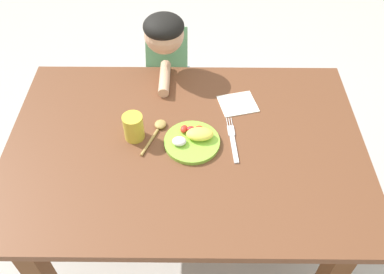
% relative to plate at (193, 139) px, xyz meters
% --- Properties ---
extents(ground_plane, '(8.00, 8.00, 0.00)m').
position_rel_plate_xyz_m(ground_plane, '(-0.03, -0.01, -0.76)').
color(ground_plane, '#BCB8AF').
extents(dining_table, '(1.31, 0.89, 0.75)m').
position_rel_plate_xyz_m(dining_table, '(-0.03, -0.01, -0.15)').
color(dining_table, brown).
rests_on(dining_table, ground_plane).
extents(plate, '(0.20, 0.20, 0.05)m').
position_rel_plate_xyz_m(plate, '(0.00, 0.00, 0.00)').
color(plate, '#8AC93D').
rests_on(plate, dining_table).
extents(fork, '(0.04, 0.22, 0.01)m').
position_rel_plate_xyz_m(fork, '(0.15, 0.00, -0.01)').
color(fork, silver).
rests_on(fork, dining_table).
extents(spoon, '(0.09, 0.18, 0.02)m').
position_rel_plate_xyz_m(spoon, '(-0.13, 0.06, -0.01)').
color(spoon, '#AF8C48').
rests_on(spoon, dining_table).
extents(drinking_cup, '(0.07, 0.07, 0.10)m').
position_rel_plate_xyz_m(drinking_cup, '(-0.22, 0.02, 0.04)').
color(drinking_cup, gold).
rests_on(drinking_cup, dining_table).
extents(person, '(0.20, 0.43, 1.00)m').
position_rel_plate_xyz_m(person, '(-0.12, 0.54, -0.22)').
color(person, '#355460').
rests_on(person, ground_plane).
extents(napkin, '(0.17, 0.16, 0.00)m').
position_rel_plate_xyz_m(napkin, '(0.18, 0.20, -0.01)').
color(napkin, white).
rests_on(napkin, dining_table).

